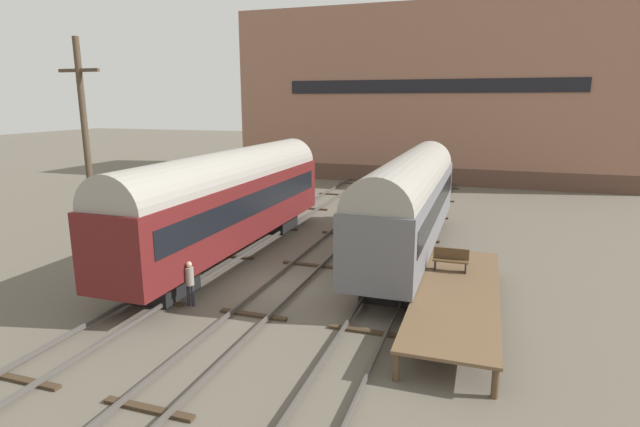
# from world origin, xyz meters

# --- Properties ---
(ground_plane) EXTENTS (200.00, 200.00, 0.00)m
(ground_plane) POSITION_xyz_m (0.00, 0.00, 0.00)
(ground_plane) COLOR #60594C
(track_left) EXTENTS (2.60, 60.00, 0.26)m
(track_left) POSITION_xyz_m (-4.21, 0.00, 0.14)
(track_left) COLOR #4C4742
(track_left) RESTS_ON ground
(track_middle) EXTENTS (2.60, 60.00, 0.26)m
(track_middle) POSITION_xyz_m (0.00, 0.00, 0.14)
(track_middle) COLOR #4C4742
(track_middle) RESTS_ON ground
(track_right) EXTENTS (2.60, 60.00, 0.26)m
(track_right) POSITION_xyz_m (4.21, 0.00, 0.14)
(track_right) COLOR #4C4742
(track_right) RESTS_ON ground
(train_car_maroon) EXTENTS (2.88, 17.33, 5.31)m
(train_car_maroon) POSITION_xyz_m (-4.21, 3.27, 3.04)
(train_car_maroon) COLOR black
(train_car_maroon) RESTS_ON ground
(train_car_grey) EXTENTS (2.85, 16.61, 5.19)m
(train_car_grey) POSITION_xyz_m (4.21, 6.02, 2.97)
(train_car_grey) COLOR black
(train_car_grey) RESTS_ON ground
(station_platform) EXTENTS (2.92, 10.43, 0.95)m
(station_platform) POSITION_xyz_m (6.99, -0.55, 0.87)
(station_platform) COLOR brown
(station_platform) RESTS_ON ground
(bench) EXTENTS (1.40, 0.40, 0.91)m
(bench) POSITION_xyz_m (6.58, 1.63, 1.44)
(bench) COLOR brown
(bench) RESTS_ON station_platform
(person_worker) EXTENTS (0.32, 0.32, 1.77)m
(person_worker) POSITION_xyz_m (-2.68, -2.90, 1.07)
(person_worker) COLOR #282833
(person_worker) RESTS_ON ground
(utility_pole) EXTENTS (1.80, 0.24, 9.95)m
(utility_pole) POSITION_xyz_m (-6.83, -2.98, 5.14)
(utility_pole) COLOR #473828
(utility_pole) RESTS_ON ground
(warehouse_building) EXTENTS (37.51, 12.27, 16.30)m
(warehouse_building) POSITION_xyz_m (2.19, 34.76, 8.15)
(warehouse_building) COLOR brown
(warehouse_building) RESTS_ON ground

